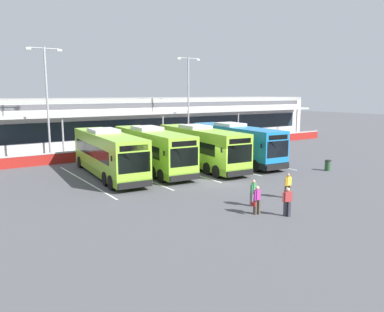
{
  "coord_description": "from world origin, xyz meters",
  "views": [
    {
      "loc": [
        -17.6,
        -22.66,
        6.7
      ],
      "look_at": [
        -0.34,
        3.0,
        1.6
      ],
      "focal_mm": 35.88,
      "sensor_mm": 36.0,
      "label": 1
    }
  ],
  "objects_px": {
    "pedestrian_in_dark_coat": "(253,192)",
    "pedestrian_near_bin": "(288,185)",
    "lamp_post_west": "(47,97)",
    "coach_bus_left_centre": "(152,150)",
    "lamp_post_centre": "(188,96)",
    "coach_bus_centre": "(200,148)",
    "pedestrian_with_handbag": "(257,199)",
    "coach_bus_leftmost": "(108,154)",
    "coach_bus_right_centre": "(235,144)",
    "litter_bin": "(328,165)",
    "pedestrian_child": "(287,201)"
  },
  "relations": [
    {
      "from": "pedestrian_child",
      "to": "pedestrian_near_bin",
      "type": "bearing_deg",
      "value": 41.66
    },
    {
      "from": "coach_bus_right_centre",
      "to": "litter_bin",
      "type": "relative_size",
      "value": 13.24
    },
    {
      "from": "pedestrian_in_dark_coat",
      "to": "pedestrian_near_bin",
      "type": "height_order",
      "value": "same"
    },
    {
      "from": "coach_bus_centre",
      "to": "pedestrian_with_handbag",
      "type": "bearing_deg",
      "value": -112.32
    },
    {
      "from": "coach_bus_left_centre",
      "to": "pedestrian_with_handbag",
      "type": "xyz_separation_m",
      "value": [
        -0.95,
        -14.14,
        -0.93
      ]
    },
    {
      "from": "lamp_post_west",
      "to": "lamp_post_centre",
      "type": "distance_m",
      "value": 17.14
    },
    {
      "from": "coach_bus_right_centre",
      "to": "litter_bin",
      "type": "distance_m",
      "value": 8.76
    },
    {
      "from": "lamp_post_west",
      "to": "lamp_post_centre",
      "type": "bearing_deg",
      "value": 4.09
    },
    {
      "from": "coach_bus_leftmost",
      "to": "pedestrian_child",
      "type": "xyz_separation_m",
      "value": [
        4.2,
        -15.33,
        -0.91
      ]
    },
    {
      "from": "lamp_post_centre",
      "to": "litter_bin",
      "type": "distance_m",
      "value": 20.27
    },
    {
      "from": "coach_bus_leftmost",
      "to": "lamp_post_west",
      "type": "xyz_separation_m",
      "value": [
        -2.23,
        9.47,
        4.5
      ]
    },
    {
      "from": "lamp_post_west",
      "to": "litter_bin",
      "type": "height_order",
      "value": "lamp_post_west"
    },
    {
      "from": "pedestrian_in_dark_coat",
      "to": "coach_bus_right_centre",
      "type": "bearing_deg",
      "value": 53.89
    },
    {
      "from": "coach_bus_left_centre",
      "to": "litter_bin",
      "type": "height_order",
      "value": "coach_bus_left_centre"
    },
    {
      "from": "pedestrian_child",
      "to": "pedestrian_near_bin",
      "type": "relative_size",
      "value": 1.0
    },
    {
      "from": "pedestrian_with_handbag",
      "to": "pedestrian_near_bin",
      "type": "bearing_deg",
      "value": 18.72
    },
    {
      "from": "coach_bus_leftmost",
      "to": "lamp_post_centre",
      "type": "distance_m",
      "value": 18.86
    },
    {
      "from": "pedestrian_child",
      "to": "pedestrian_in_dark_coat",
      "type": "bearing_deg",
      "value": 95.44
    },
    {
      "from": "coach_bus_left_centre",
      "to": "lamp_post_centre",
      "type": "height_order",
      "value": "lamp_post_centre"
    },
    {
      "from": "pedestrian_in_dark_coat",
      "to": "litter_bin",
      "type": "bearing_deg",
      "value": 18.48
    },
    {
      "from": "coach_bus_right_centre",
      "to": "lamp_post_centre",
      "type": "distance_m",
      "value": 12.69
    },
    {
      "from": "coach_bus_leftmost",
      "to": "coach_bus_centre",
      "type": "xyz_separation_m",
      "value": [
        8.42,
        -1.07,
        0.0
      ]
    },
    {
      "from": "coach_bus_centre",
      "to": "pedestrian_near_bin",
      "type": "bearing_deg",
      "value": -96.61
    },
    {
      "from": "pedestrian_with_handbag",
      "to": "lamp_post_centre",
      "type": "bearing_deg",
      "value": 64.56
    },
    {
      "from": "pedestrian_in_dark_coat",
      "to": "litter_bin",
      "type": "xyz_separation_m",
      "value": [
        12.72,
        4.25,
        -0.41
      ]
    },
    {
      "from": "coach_bus_leftmost",
      "to": "pedestrian_in_dark_coat",
      "type": "height_order",
      "value": "coach_bus_leftmost"
    },
    {
      "from": "litter_bin",
      "to": "coach_bus_leftmost",
      "type": "bearing_deg",
      "value": 152.65
    },
    {
      "from": "pedestrian_near_bin",
      "to": "lamp_post_centre",
      "type": "height_order",
      "value": "lamp_post_centre"
    },
    {
      "from": "coach_bus_right_centre",
      "to": "pedestrian_near_bin",
      "type": "relative_size",
      "value": 7.6
    },
    {
      "from": "litter_bin",
      "to": "pedestrian_child",
      "type": "bearing_deg",
      "value": -151.8
    },
    {
      "from": "coach_bus_left_centre",
      "to": "lamp_post_west",
      "type": "relative_size",
      "value": 1.12
    },
    {
      "from": "coach_bus_left_centre",
      "to": "pedestrian_near_bin",
      "type": "height_order",
      "value": "coach_bus_left_centre"
    },
    {
      "from": "coach_bus_leftmost",
      "to": "pedestrian_near_bin",
      "type": "distance_m",
      "value": 14.63
    },
    {
      "from": "pedestrian_in_dark_coat",
      "to": "coach_bus_left_centre",
      "type": "bearing_deg",
      "value": 89.88
    },
    {
      "from": "coach_bus_leftmost",
      "to": "pedestrian_with_handbag",
      "type": "bearing_deg",
      "value": -77.84
    },
    {
      "from": "coach_bus_left_centre",
      "to": "coach_bus_centre",
      "type": "bearing_deg",
      "value": -13.48
    },
    {
      "from": "coach_bus_right_centre",
      "to": "pedestrian_with_handbag",
      "type": "xyz_separation_m",
      "value": [
        -9.62,
        -13.18,
        -0.93
      ]
    },
    {
      "from": "pedestrian_with_handbag",
      "to": "coach_bus_left_centre",
      "type": "bearing_deg",
      "value": 86.16
    },
    {
      "from": "coach_bus_right_centre",
      "to": "litter_bin",
      "type": "bearing_deg",
      "value": -62.31
    },
    {
      "from": "coach_bus_centre",
      "to": "coach_bus_right_centre",
      "type": "xyz_separation_m",
      "value": [
        4.25,
        0.1,
        0.0
      ]
    },
    {
      "from": "pedestrian_with_handbag",
      "to": "pedestrian_in_dark_coat",
      "type": "distance_m",
      "value": 1.56
    },
    {
      "from": "pedestrian_in_dark_coat",
      "to": "lamp_post_west",
      "type": "bearing_deg",
      "value": 105.49
    },
    {
      "from": "coach_bus_right_centre",
      "to": "pedestrian_child",
      "type": "relative_size",
      "value": 7.6
    },
    {
      "from": "coach_bus_right_centre",
      "to": "pedestrian_near_bin",
      "type": "xyz_separation_m",
      "value": [
        -5.61,
        -11.82,
        -0.91
      ]
    },
    {
      "from": "coach_bus_leftmost",
      "to": "lamp_post_west",
      "type": "relative_size",
      "value": 1.12
    },
    {
      "from": "pedestrian_in_dark_coat",
      "to": "lamp_post_centre",
      "type": "distance_m",
      "value": 26.53
    },
    {
      "from": "pedestrian_in_dark_coat",
      "to": "litter_bin",
      "type": "relative_size",
      "value": 1.74
    },
    {
      "from": "pedestrian_near_bin",
      "to": "lamp_post_west",
      "type": "height_order",
      "value": "lamp_post_west"
    },
    {
      "from": "lamp_post_west",
      "to": "pedestrian_in_dark_coat",
      "type": "bearing_deg",
      "value": -74.51
    },
    {
      "from": "coach_bus_right_centre",
      "to": "pedestrian_child",
      "type": "bearing_deg",
      "value": -120.51
    }
  ]
}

